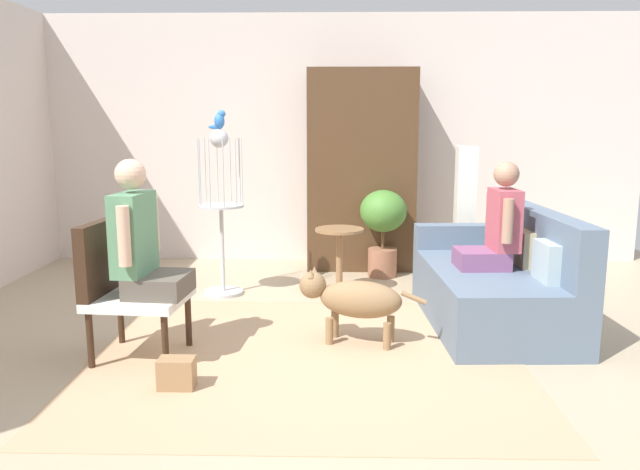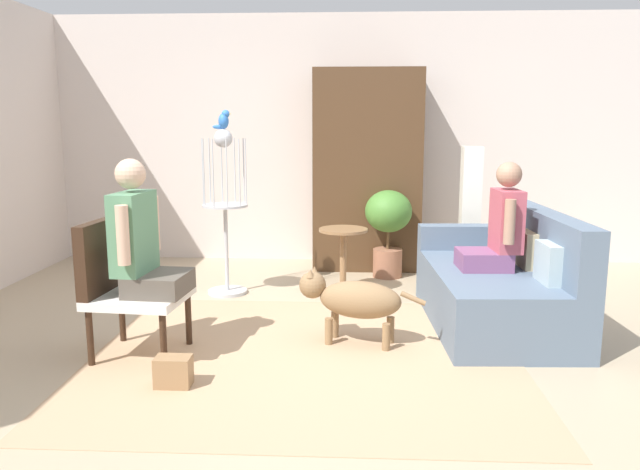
# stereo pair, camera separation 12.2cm
# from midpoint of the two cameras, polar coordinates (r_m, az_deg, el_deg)

# --- Properties ---
(ground_plane) EXTENTS (7.59, 7.59, 0.00)m
(ground_plane) POSITION_cam_midpoint_polar(r_m,az_deg,el_deg) (4.53, 0.08, -9.87)
(ground_plane) COLOR tan
(back_wall) EXTENTS (6.92, 0.12, 2.73)m
(back_wall) POSITION_cam_midpoint_polar(r_m,az_deg,el_deg) (7.10, 0.59, 8.71)
(back_wall) COLOR silver
(back_wall) RESTS_ON ground
(area_rug) EXTENTS (2.86, 2.57, 0.01)m
(area_rug) POSITION_cam_midpoint_polar(r_m,az_deg,el_deg) (4.29, -2.07, -11.00)
(area_rug) COLOR tan
(area_rug) RESTS_ON ground
(couch) EXTENTS (1.02, 1.74, 0.89)m
(couch) POSITION_cam_midpoint_polar(r_m,az_deg,el_deg) (5.06, 15.34, -4.37)
(couch) COLOR slate
(couch) RESTS_ON ground
(armchair) EXTENTS (0.64, 0.61, 0.92)m
(armchair) POSITION_cam_midpoint_polar(r_m,az_deg,el_deg) (4.37, -18.53, -3.98)
(armchair) COLOR #382316
(armchair) RESTS_ON ground
(person_on_couch) EXTENTS (0.46, 0.50, 0.82)m
(person_on_couch) POSITION_cam_midpoint_polar(r_m,az_deg,el_deg) (4.93, 15.18, 0.75)
(person_on_couch) COLOR #784870
(person_on_armchair) EXTENTS (0.47, 0.56, 0.89)m
(person_on_armchair) POSITION_cam_midpoint_polar(r_m,az_deg,el_deg) (4.26, -16.84, -0.61)
(person_on_armchair) COLOR #544C43
(round_end_table) EXTENTS (0.45, 0.45, 0.60)m
(round_end_table) POSITION_cam_midpoint_polar(r_m,az_deg,el_deg) (5.75, 1.18, -1.92)
(round_end_table) COLOR olive
(round_end_table) RESTS_ON ground
(dog) EXTENTS (0.89, 0.40, 0.53)m
(dog) POSITION_cam_midpoint_polar(r_m,az_deg,el_deg) (4.44, 2.30, -5.83)
(dog) COLOR olive
(dog) RESTS_ON ground
(bird_cage_stand) EXTENTS (0.41, 0.41, 1.50)m
(bird_cage_stand) POSITION_cam_midpoint_polar(r_m,az_deg,el_deg) (5.70, -9.63, 2.17)
(bird_cage_stand) COLOR silver
(bird_cage_stand) RESTS_ON ground
(parrot) EXTENTS (0.17, 0.10, 0.17)m
(parrot) POSITION_cam_midpoint_polar(r_m,az_deg,el_deg) (5.64, -9.81, 10.32)
(parrot) COLOR blue
(parrot) RESTS_ON bird_cage_stand
(potted_plant) EXTENTS (0.47, 0.47, 0.89)m
(potted_plant) POSITION_cam_midpoint_polar(r_m,az_deg,el_deg) (6.33, 5.24, 1.20)
(potted_plant) COLOR #996047
(potted_plant) RESTS_ON ground
(column_lamp) EXTENTS (0.20, 0.20, 1.34)m
(column_lamp) POSITION_cam_midpoint_polar(r_m,az_deg,el_deg) (6.13, 12.51, 1.61)
(column_lamp) COLOR #4C4742
(column_lamp) RESTS_ON ground
(armoire_cabinet) EXTENTS (1.13, 0.56, 2.11)m
(armoire_cabinet) POSITION_cam_midpoint_polar(r_m,az_deg,el_deg) (6.71, 3.24, 5.93)
(armoire_cabinet) COLOR #4C331E
(armoire_cabinet) RESTS_ON ground
(handbag) EXTENTS (0.21, 0.14, 0.19)m
(handbag) POSITION_cam_midpoint_polar(r_m,az_deg,el_deg) (3.89, -13.88, -12.20)
(handbag) COLOR #99724C
(handbag) RESTS_ON ground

